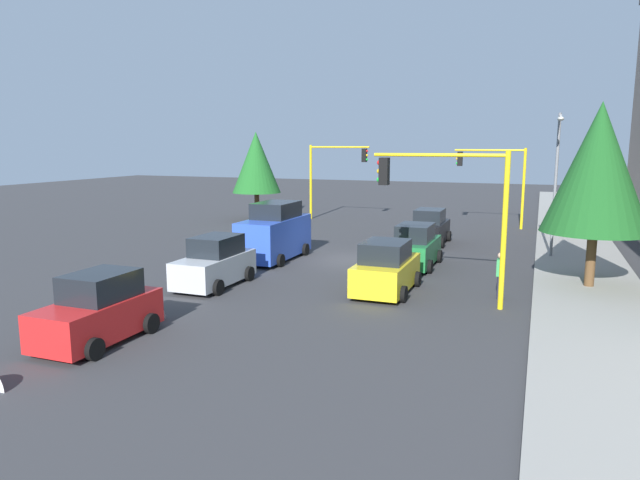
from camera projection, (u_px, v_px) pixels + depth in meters
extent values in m
plane|color=#353538|center=(347.00, 260.00, 27.67)|extent=(120.00, 120.00, 0.00)
cube|color=gray|center=(578.00, 255.00, 28.54)|extent=(80.00, 4.00, 0.15)
cube|color=silver|center=(125.00, 328.00, 17.41)|extent=(2.20, 0.36, 0.01)
cone|color=silver|center=(152.00, 317.00, 18.61)|extent=(0.01, 1.10, 1.10)
cylinder|color=yellow|center=(311.00, 182.00, 42.76)|extent=(0.18, 0.18, 5.49)
cylinder|color=yellow|center=(339.00, 147.00, 41.54)|extent=(0.12, 4.50, 0.12)
cube|color=black|center=(364.00, 155.00, 40.96)|extent=(0.36, 0.32, 0.96)
sphere|color=red|center=(367.00, 151.00, 40.85)|extent=(0.18, 0.18, 0.18)
sphere|color=yellow|center=(367.00, 155.00, 40.90)|extent=(0.18, 0.18, 0.18)
sphere|color=green|center=(367.00, 160.00, 40.95)|extent=(0.18, 0.18, 0.18)
cylinder|color=yellow|center=(504.00, 232.00, 19.05)|extent=(0.18, 0.18, 5.32)
cylinder|color=yellow|center=(439.00, 155.00, 19.44)|extent=(0.12, 4.50, 0.12)
cube|color=black|center=(384.00, 171.00, 20.20)|extent=(0.36, 0.32, 0.96)
sphere|color=red|center=(379.00, 163.00, 20.22)|extent=(0.18, 0.18, 0.18)
sphere|color=yellow|center=(379.00, 171.00, 20.26)|extent=(0.18, 0.18, 0.18)
sphere|color=green|center=(379.00, 180.00, 20.31)|extent=(0.18, 0.18, 0.18)
cylinder|color=yellow|center=(523.00, 189.00, 37.47)|extent=(0.18, 0.18, 5.30)
cylinder|color=yellow|center=(490.00, 150.00, 37.85)|extent=(0.12, 4.50, 0.12)
cube|color=black|center=(460.00, 159.00, 38.62)|extent=(0.36, 0.32, 0.96)
sphere|color=red|center=(457.00, 154.00, 38.63)|extent=(0.18, 0.18, 0.18)
sphere|color=yellow|center=(457.00, 159.00, 38.68)|extent=(0.18, 0.18, 0.18)
sphere|color=green|center=(457.00, 163.00, 38.73)|extent=(0.18, 0.18, 0.18)
cylinder|color=slate|center=(555.00, 187.00, 27.52)|extent=(0.14, 0.14, 7.00)
cylinder|color=slate|center=(560.00, 116.00, 26.15)|extent=(1.80, 0.10, 0.10)
ellipsoid|color=silver|center=(561.00, 119.00, 25.34)|extent=(0.56, 0.28, 0.20)
cylinder|color=brown|center=(257.00, 205.00, 42.43)|extent=(0.36, 0.36, 2.22)
cone|color=#1E6023|center=(256.00, 162.00, 41.92)|extent=(3.55, 3.55, 4.43)
cylinder|color=brown|center=(591.00, 259.00, 21.91)|extent=(0.36, 0.36, 2.43)
cone|color=#19511E|center=(598.00, 168.00, 21.34)|extent=(3.89, 3.89, 4.87)
cube|color=blue|center=(274.00, 237.00, 27.74)|extent=(4.80, 1.90, 1.85)
cube|color=black|center=(276.00, 210.00, 27.75)|extent=(2.50, 1.67, 0.76)
cylinder|color=black|center=(281.00, 260.00, 26.14)|extent=(0.60, 0.20, 0.60)
cylinder|color=black|center=(241.00, 257.00, 26.86)|extent=(0.60, 0.20, 0.60)
cylinder|color=black|center=(305.00, 249.00, 28.88)|extent=(0.60, 0.20, 0.60)
cylinder|color=black|center=(269.00, 247.00, 29.60)|extent=(0.60, 0.20, 0.60)
cube|color=yellow|center=(386.00, 274.00, 21.66)|extent=(3.98, 1.77, 1.05)
cube|color=black|center=(385.00, 251.00, 21.32)|extent=(2.07, 1.56, 0.76)
cylinder|color=black|center=(371.00, 275.00, 23.19)|extent=(0.60, 0.20, 0.60)
cylinder|color=black|center=(417.00, 279.00, 22.52)|extent=(0.60, 0.20, 0.60)
cylinder|color=black|center=(352.00, 289.00, 20.92)|extent=(0.60, 0.20, 0.60)
cylinder|color=black|center=(403.00, 294.00, 20.25)|extent=(0.60, 0.20, 0.60)
cube|color=#B2B5BA|center=(214.00, 269.00, 22.58)|extent=(3.94, 1.65, 1.05)
cube|color=black|center=(216.00, 245.00, 22.61)|extent=(2.05, 1.45, 0.76)
cylinder|color=black|center=(218.00, 287.00, 21.21)|extent=(0.60, 0.20, 0.60)
cylinder|color=black|center=(178.00, 283.00, 21.83)|extent=(0.60, 0.20, 0.60)
cylinder|color=black|center=(249.00, 274.00, 23.45)|extent=(0.60, 0.20, 0.60)
cylinder|color=black|center=(212.00, 270.00, 24.08)|extent=(0.60, 0.20, 0.60)
cube|color=black|center=(430.00, 231.00, 32.23)|extent=(3.90, 1.67, 1.05)
cube|color=black|center=(430.00, 216.00, 31.90)|extent=(2.03, 1.47, 0.76)
cylinder|color=black|center=(418.00, 234.00, 33.72)|extent=(0.60, 0.20, 0.60)
cylinder|color=black|center=(449.00, 236.00, 33.09)|extent=(0.60, 0.20, 0.60)
cylinder|color=black|center=(409.00, 241.00, 31.49)|extent=(0.60, 0.20, 0.60)
cylinder|color=black|center=(442.00, 243.00, 30.86)|extent=(0.60, 0.20, 0.60)
cube|color=red|center=(98.00, 318.00, 16.14)|extent=(3.75, 1.69, 1.05)
cube|color=black|center=(101.00, 286.00, 16.16)|extent=(1.95, 1.48, 0.76)
cylinder|color=black|center=(94.00, 349.00, 14.81)|extent=(0.60, 0.20, 0.60)
cylinder|color=black|center=(41.00, 341.00, 15.45)|extent=(0.60, 0.20, 0.60)
cylinder|color=black|center=(151.00, 323.00, 16.95)|extent=(0.60, 0.20, 0.60)
cylinder|color=black|center=(102.00, 317.00, 17.59)|extent=(0.60, 0.20, 0.60)
cube|color=#1E7238|center=(416.00, 251.00, 26.21)|extent=(4.02, 1.66, 1.05)
cube|color=black|center=(415.00, 233.00, 25.87)|extent=(2.09, 1.46, 0.76)
cylinder|color=black|center=(402.00, 254.00, 27.74)|extent=(0.60, 0.20, 0.60)
cylinder|color=black|center=(439.00, 256.00, 27.11)|extent=(0.60, 0.20, 0.60)
cylinder|color=black|center=(390.00, 264.00, 25.44)|extent=(0.60, 0.20, 0.60)
cylinder|color=black|center=(430.00, 267.00, 24.81)|extent=(0.60, 0.20, 0.60)
cylinder|color=#262638|center=(499.00, 288.00, 20.66)|extent=(0.16, 0.16, 0.85)
cylinder|color=#262638|center=(499.00, 286.00, 20.84)|extent=(0.16, 0.16, 0.85)
cube|color=green|center=(500.00, 268.00, 20.63)|extent=(0.40, 0.24, 0.60)
sphere|color=tan|center=(501.00, 256.00, 20.56)|extent=(0.22, 0.22, 0.22)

